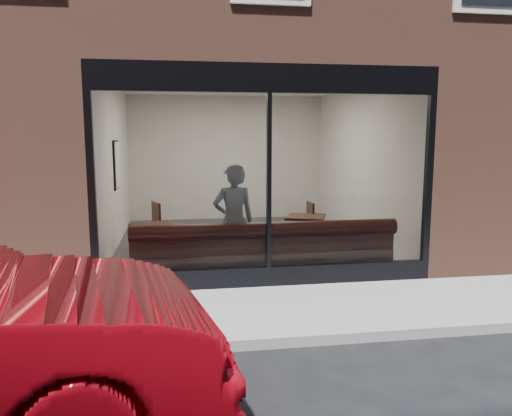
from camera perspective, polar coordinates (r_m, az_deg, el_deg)
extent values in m
plane|color=black|center=(5.59, 5.42, -15.13)|extent=(120.00, 120.00, 0.00)
cube|color=gray|center=(6.49, 3.17, -11.61)|extent=(40.00, 2.00, 0.01)
cube|color=gray|center=(5.52, 5.56, -14.76)|extent=(40.00, 0.10, 0.12)
cube|color=brown|center=(13.19, -19.83, 5.25)|extent=(2.50, 12.00, 3.20)
cube|color=brown|center=(13.92, 12.29, 5.70)|extent=(2.50, 12.00, 3.20)
cube|color=brown|center=(16.02, -4.43, 6.22)|extent=(5.00, 6.00, 3.20)
plane|color=#2D2D30|center=(10.28, -1.57, -3.94)|extent=(6.00, 6.00, 0.00)
plane|color=white|center=(10.08, -1.64, 13.94)|extent=(6.00, 6.00, 0.00)
plane|color=silver|center=(13.02, -3.33, 5.70)|extent=(5.00, 0.00, 5.00)
plane|color=silver|center=(10.04, -15.89, 4.56)|extent=(0.00, 6.00, 6.00)
plane|color=silver|center=(10.67, 11.82, 4.92)|extent=(0.00, 6.00, 6.00)
cube|color=black|center=(7.42, 1.44, -7.82)|extent=(5.00, 0.10, 0.30)
cube|color=black|center=(7.16, 1.53, 14.63)|extent=(5.00, 0.10, 0.40)
cube|color=black|center=(7.15, 1.49, 3.00)|extent=(0.06, 0.10, 2.50)
plane|color=white|center=(7.13, 1.53, 2.98)|extent=(4.80, 0.00, 4.80)
cube|color=#341213|center=(7.78, 0.90, -6.47)|extent=(4.00, 0.55, 0.45)
imported|color=#92AEBF|center=(7.76, -2.57, -1.49)|extent=(0.69, 0.49, 1.78)
cube|color=black|center=(8.33, -11.74, -2.02)|extent=(0.81, 0.81, 0.04)
cube|color=black|center=(9.07, 5.69, -1.02)|extent=(0.87, 0.87, 0.04)
cube|color=black|center=(9.66, -12.33, -3.61)|extent=(0.57, 0.57, 0.04)
cube|color=black|center=(9.55, 5.08, -3.59)|extent=(0.43, 0.43, 0.04)
cube|color=white|center=(10.18, -15.57, 4.80)|extent=(0.02, 0.67, 0.89)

